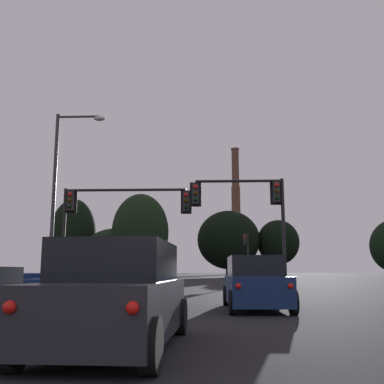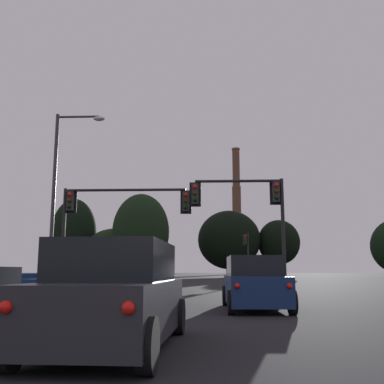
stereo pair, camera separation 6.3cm
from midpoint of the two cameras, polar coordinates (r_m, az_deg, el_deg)
The scene contains 13 objects.
pickup_truck_left_lane_front at distance 16.84m, azimuth -14.77°, elevation -11.49°, with size 2.23×5.52×1.82m.
suv_center_lane_second at distance 8.28m, azimuth -9.53°, elevation -12.92°, with size 2.28×4.97×1.86m.
suv_right_lane_front at distance 16.33m, azimuth 8.03°, elevation -11.44°, with size 2.16×4.93×1.86m.
traffic_light_far_right at distance 47.16m, azimuth 7.00°, elevation -7.37°, with size 0.78×0.50×5.21m.
traffic_light_overhead_right at distance 22.51m, azimuth 7.63°, elevation -1.86°, with size 4.82×0.50×5.89m.
traffic_light_overhead_left at distance 23.93m, azimuth -10.56°, elevation -2.53°, with size 6.88×0.50×5.65m.
street_lamp at distance 25.09m, azimuth -16.27°, elevation 0.88°, with size 2.74×0.36×9.86m.
smokestack at distance 179.66m, azimuth 5.75°, elevation -3.99°, with size 6.55×6.55×50.79m.
treeline_far_left at distance 93.11m, azimuth -9.52°, elevation -7.06°, with size 12.69×11.42×9.90m.
treeline_right_mid at distance 96.29m, azimuth -14.79°, elevation -5.20°, with size 9.35×8.42×16.16m.
treeline_far_right at distance 93.27m, azimuth 4.76°, elevation -6.07°, with size 12.86×11.58×13.67m.
treeline_left_mid at distance 87.24m, azimuth -6.50°, elevation -5.13°, with size 10.94×9.84×16.12m.
treeline_center_right at distance 94.96m, azimuth 10.99°, elevation -6.28°, with size 8.64×7.78×11.78m.
Camera 2 is at (1.76, -1.25, 1.34)m, focal length 42.00 mm.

